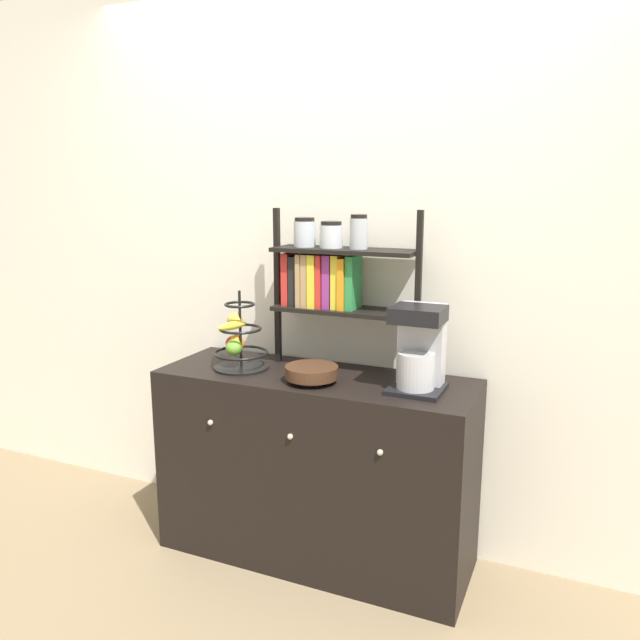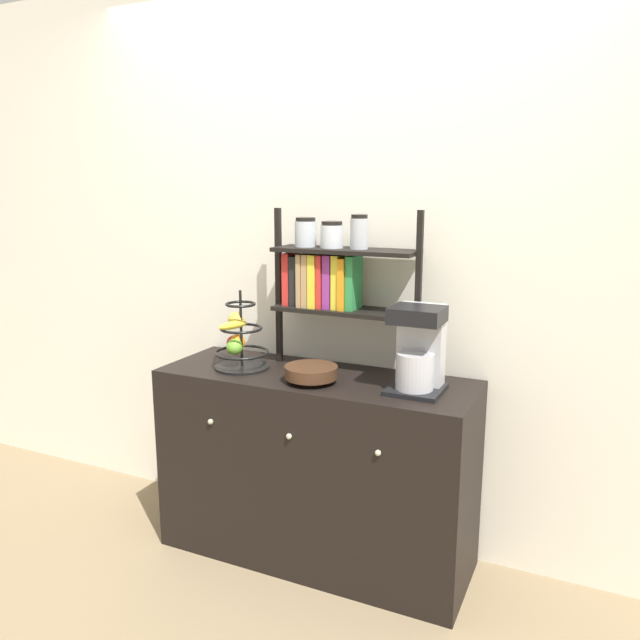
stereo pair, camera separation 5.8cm
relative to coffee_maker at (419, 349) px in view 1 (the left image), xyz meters
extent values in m
plane|color=#847051|center=(-0.45, -0.23, -1.01)|extent=(12.00, 12.00, 0.00)
cube|color=silver|center=(-0.45, 0.29, 0.29)|extent=(7.00, 0.05, 2.60)
cube|color=black|center=(-0.45, 0.01, -0.59)|extent=(1.37, 0.48, 0.84)
sphere|color=#B2AD8C|center=(-0.83, -0.24, -0.35)|extent=(0.02, 0.02, 0.02)
sphere|color=#B2AD8C|center=(-0.45, -0.24, -0.35)|extent=(0.02, 0.02, 0.02)
sphere|color=#B2AD8C|center=(-0.07, -0.24, -0.35)|extent=(0.02, 0.02, 0.02)
cube|color=black|center=(0.00, -0.02, -0.16)|extent=(0.21, 0.22, 0.02)
cube|color=#B7B7BC|center=(0.00, 0.04, 0.01)|extent=(0.18, 0.09, 0.32)
cylinder|color=#B7B7BC|center=(0.00, -0.04, -0.08)|extent=(0.15, 0.15, 0.14)
cube|color=black|center=(0.00, -0.03, 0.14)|extent=(0.20, 0.17, 0.06)
cylinder|color=black|center=(-0.80, -0.02, -0.16)|extent=(0.24, 0.24, 0.01)
cylinder|color=black|center=(-0.80, -0.02, 0.01)|extent=(0.01, 0.01, 0.34)
torus|color=black|center=(-0.80, -0.02, -0.10)|extent=(0.24, 0.24, 0.01)
torus|color=black|center=(-0.80, -0.02, 0.01)|extent=(0.19, 0.19, 0.01)
torus|color=black|center=(-0.80, -0.02, 0.12)|extent=(0.13, 0.13, 0.01)
sphere|color=red|center=(-0.84, -0.01, -0.06)|extent=(0.07, 0.07, 0.07)
sphere|color=#6BAD33|center=(-0.80, -0.07, -0.06)|extent=(0.07, 0.07, 0.07)
sphere|color=orange|center=(-0.83, -0.01, -0.06)|extent=(0.08, 0.08, 0.08)
ellipsoid|color=yellow|center=(-0.81, -0.07, 0.04)|extent=(0.09, 0.15, 0.04)
sphere|color=gold|center=(-0.83, -0.02, 0.05)|extent=(0.07, 0.07, 0.07)
cylinder|color=#422819|center=(-0.43, -0.08, -0.16)|extent=(0.12, 0.12, 0.02)
cylinder|color=#422819|center=(-0.43, -0.08, -0.12)|extent=(0.22, 0.22, 0.05)
cube|color=black|center=(-0.70, 0.15, 0.18)|extent=(0.02, 0.02, 0.70)
cube|color=black|center=(-0.05, 0.15, 0.18)|extent=(0.02, 0.02, 0.70)
cube|color=black|center=(-0.38, 0.15, 0.10)|extent=(0.63, 0.20, 0.02)
cube|color=black|center=(-0.38, 0.15, 0.36)|extent=(0.63, 0.20, 0.02)
cube|color=red|center=(-0.63, 0.15, 0.22)|extent=(0.03, 0.13, 0.23)
cube|color=black|center=(-0.60, 0.15, 0.22)|extent=(0.03, 0.14, 0.22)
cube|color=tan|center=(-0.56, 0.15, 0.22)|extent=(0.02, 0.16, 0.23)
cube|color=tan|center=(-0.54, 0.15, 0.22)|extent=(0.03, 0.15, 0.23)
cube|color=yellow|center=(-0.50, 0.15, 0.22)|extent=(0.03, 0.16, 0.23)
cube|color=red|center=(-0.47, 0.15, 0.22)|extent=(0.02, 0.15, 0.23)
cube|color=#8C338C|center=(-0.44, 0.15, 0.22)|extent=(0.03, 0.13, 0.23)
cube|color=yellow|center=(-0.40, 0.15, 0.22)|extent=(0.03, 0.13, 0.23)
cube|color=orange|center=(-0.37, 0.15, 0.22)|extent=(0.03, 0.15, 0.22)
cube|color=#2D8C47|center=(-0.33, 0.15, 0.22)|extent=(0.03, 0.12, 0.23)
cylinder|color=silver|center=(-0.56, 0.15, 0.42)|extent=(0.10, 0.10, 0.11)
cylinder|color=black|center=(-0.56, 0.15, 0.49)|extent=(0.09, 0.09, 0.02)
cylinder|color=silver|center=(-0.44, 0.15, 0.42)|extent=(0.10, 0.10, 0.10)
cylinder|color=black|center=(-0.44, 0.15, 0.47)|extent=(0.09, 0.09, 0.02)
cylinder|color=#ADB2B7|center=(-0.31, 0.15, 0.43)|extent=(0.08, 0.08, 0.13)
cylinder|color=black|center=(-0.31, 0.15, 0.50)|extent=(0.07, 0.07, 0.02)
camera|label=1|loc=(0.60, -2.32, 0.62)|focal=35.00mm
camera|label=2|loc=(0.65, -2.30, 0.62)|focal=35.00mm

